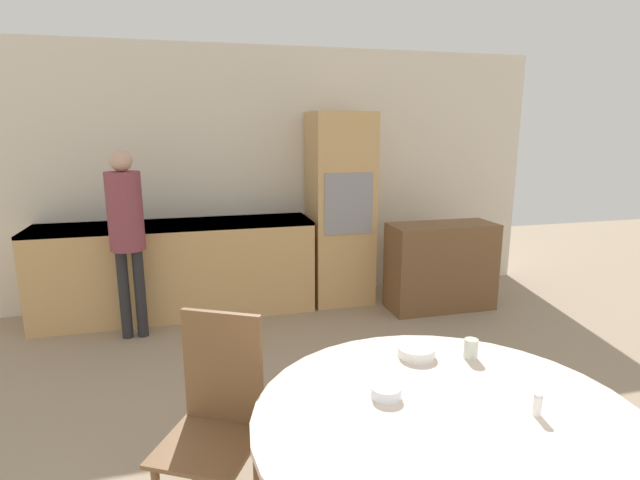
% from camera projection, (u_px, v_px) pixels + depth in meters
% --- Properties ---
extents(wall_back, '(6.09, 0.05, 2.60)m').
position_uv_depth(wall_back, '(262.00, 176.00, 5.21)').
color(wall_back, silver).
rests_on(wall_back, ground_plane).
extents(kitchen_counter, '(2.60, 0.60, 0.91)m').
position_uv_depth(kitchen_counter, '(178.00, 268.00, 4.84)').
color(kitchen_counter, tan).
rests_on(kitchen_counter, ground_plane).
extents(oven_unit, '(0.61, 0.59, 1.95)m').
position_uv_depth(oven_unit, '(340.00, 209.00, 5.15)').
color(oven_unit, tan).
rests_on(oven_unit, ground_plane).
extents(sideboard, '(1.06, 0.45, 0.87)m').
position_uv_depth(sideboard, '(441.00, 266.00, 5.02)').
color(sideboard, brown).
rests_on(sideboard, ground_plane).
extents(dining_table, '(1.48, 1.48, 0.75)m').
position_uv_depth(dining_table, '(446.00, 462.00, 1.90)').
color(dining_table, brown).
rests_on(dining_table, ground_plane).
extents(chair_far_left, '(0.54, 0.54, 1.00)m').
position_uv_depth(chair_far_left, '(216.00, 413.00, 2.23)').
color(chair_far_left, brown).
rests_on(chair_far_left, ground_plane).
extents(person_standing, '(0.29, 0.29, 1.63)m').
position_uv_depth(person_standing, '(126.00, 223.00, 4.17)').
color(person_standing, '#262628').
rests_on(person_standing, ground_plane).
extents(cup, '(0.06, 0.06, 0.09)m').
position_uv_depth(cup, '(471.00, 349.00, 2.31)').
color(cup, silver).
rests_on(cup, dining_table).
extents(bowl_near, '(0.12, 0.12, 0.05)m').
position_uv_depth(bowl_near, '(386.00, 392.00, 1.98)').
color(bowl_near, silver).
rests_on(bowl_near, dining_table).
extents(bowl_centre, '(0.17, 0.17, 0.05)m').
position_uv_depth(bowl_centre, '(416.00, 352.00, 2.34)').
color(bowl_centre, white).
rests_on(bowl_centre, dining_table).
extents(salt_shaker, '(0.03, 0.03, 0.09)m').
position_uv_depth(salt_shaker, '(538.00, 405.00, 1.85)').
color(salt_shaker, white).
rests_on(salt_shaker, dining_table).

